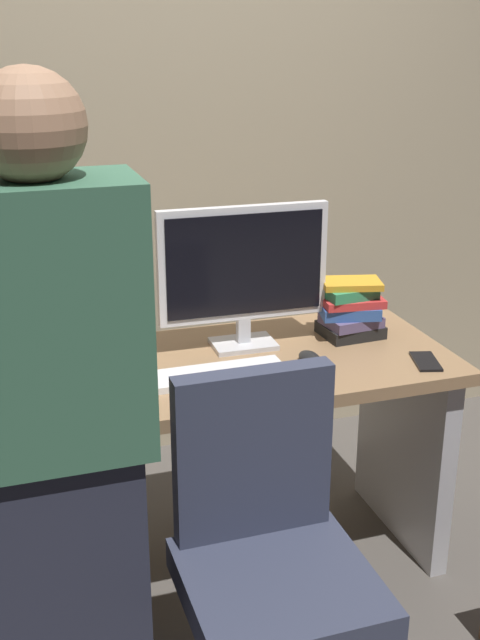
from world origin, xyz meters
name	(u,v)px	position (x,y,z in m)	size (l,w,h in m)	color
ground_plane	(235,561)	(0.00, 0.00, 0.00)	(9.00, 9.00, 0.00)	#4C4742
wall_back	(161,84)	(0.00, 0.90, 1.50)	(6.40, 0.10, 3.00)	tan
desk	(235,428)	(0.00, 0.00, 0.51)	(1.34, 0.64, 0.74)	#93704C
office_chair	(270,585)	(-0.12, -0.66, 0.43)	(0.52, 0.52, 0.94)	black
person_at_desk	(58,453)	(-0.59, -0.59, 0.84)	(0.40, 0.24, 1.64)	#262838
monitor	(244,269)	(0.06, 0.10, 1.00)	(0.54, 0.14, 0.46)	silver
keyboard	(214,375)	(-0.10, -0.10, 0.75)	(0.43, 0.13, 0.02)	white
mouse	(310,358)	(0.21, -0.09, 0.76)	(0.06, 0.10, 0.03)	black
cup_near_keyboard	(89,391)	(-0.47, -0.19, 0.79)	(0.08, 0.08, 0.10)	white
cup_by_monitor	(86,350)	(-0.44, 0.11, 0.79)	(0.07, 0.07, 0.10)	#D84C3F
book_stack	(350,310)	(0.42, 0.08, 0.83)	(0.22, 0.18, 0.19)	black
cell_phone	(426,361)	(0.55, -0.20, 0.74)	(0.07, 0.14, 0.01)	black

